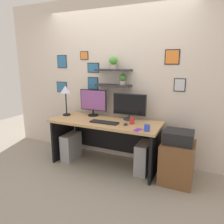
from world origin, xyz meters
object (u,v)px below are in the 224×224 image
object	(u,v)px
desk_lamp	(66,92)
computer_mouse	(126,124)
drawer_cabinet	(177,162)
monitor_left	(93,102)
computer_tower_right	(143,158)
desk	(107,132)
coffee_mug	(147,128)
keyboard	(104,122)
monitor_right	(129,106)
computer_tower_left	(71,146)
pen_cup	(132,121)
cell_phone	(138,130)
printer	(179,137)

from	to	relation	value
desk_lamp	computer_mouse	bearing A→B (deg)	-7.42
drawer_cabinet	monitor_left	bearing A→B (deg)	170.68
computer_tower_right	desk	bearing A→B (deg)	177.01
computer_tower_right	coffee_mug	bearing A→B (deg)	-68.13
desk_lamp	drawer_cabinet	distance (m)	2.09
keyboard	computer_tower_right	distance (m)	0.80
monitor_right	computer_tower_left	world-z (taller)	monitor_right
coffee_mug	pen_cup	world-z (taller)	pen_cup
computer_mouse	computer_tower_right	world-z (taller)	computer_mouse
cell_phone	coffee_mug	xyz separation A→B (m)	(0.12, 0.01, 0.04)
monitor_right	pen_cup	size ratio (longest dim) A/B	5.49
keyboard	cell_phone	world-z (taller)	keyboard
coffee_mug	pen_cup	bearing A→B (deg)	140.35
monitor_right	keyboard	size ratio (longest dim) A/B	1.25
computer_mouse	desk_lamp	size ratio (longest dim) A/B	0.18
monitor_left	computer_tower_left	world-z (taller)	monitor_left
monitor_right	computer_tower_left	bearing A→B (deg)	-164.82
coffee_mug	pen_cup	distance (m)	0.38
printer	computer_tower_left	distance (m)	1.81
keyboard	desk_lamp	size ratio (longest dim) A/B	0.86
desk	printer	size ratio (longest dim) A/B	4.61
computer_mouse	pen_cup	distance (m)	0.13
desk	desk_lamp	xyz separation A→B (m)	(-0.76, -0.01, 0.62)
keyboard	computer_tower_right	bearing A→B (deg)	13.77
monitor_right	printer	world-z (taller)	monitor_right
computer_tower_left	desk_lamp	bearing A→B (deg)	144.99
monitor_right	computer_mouse	bearing A→B (deg)	-79.50
monitor_left	desk_lamp	size ratio (longest dim) A/B	0.95
computer_mouse	drawer_cabinet	distance (m)	0.89
computer_tower_left	pen_cup	bearing A→B (deg)	2.47
computer_mouse	drawer_cabinet	bearing A→B (deg)	6.23
computer_mouse	desk_lamp	xyz separation A→B (m)	(-1.15, 0.15, 0.40)
monitor_right	printer	xyz separation A→B (m)	(0.80, -0.24, -0.32)
desk_lamp	monitor_right	bearing A→B (deg)	8.94
desk	computer_tower_left	bearing A→B (deg)	-171.07
coffee_mug	computer_tower_right	size ratio (longest dim) A/B	0.19
keyboard	cell_phone	size ratio (longest dim) A/B	3.14
cell_phone	computer_tower_left	world-z (taller)	cell_phone
monitor_left	keyboard	distance (m)	0.55
coffee_mug	desk_lamp	bearing A→B (deg)	169.28
monitor_left	coffee_mug	size ratio (longest dim) A/B	5.42
printer	coffee_mug	bearing A→B (deg)	-151.11
monitor_left	computer_tower_right	size ratio (longest dim) A/B	1.04
desk_lamp	cell_phone	xyz separation A→B (m)	(1.37, -0.30, -0.41)
monitor_right	printer	distance (m)	0.90
keyboard	printer	xyz separation A→B (m)	(1.08, 0.10, -0.11)
drawer_cabinet	computer_tower_left	xyz separation A→B (m)	(-1.76, -0.02, -0.06)
monitor_left	monitor_right	size ratio (longest dim) A/B	0.89
pen_cup	computer_tower_left	world-z (taller)	pen_cup
keyboard	computer_tower_right	xyz separation A→B (m)	(0.59, 0.14, -0.52)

